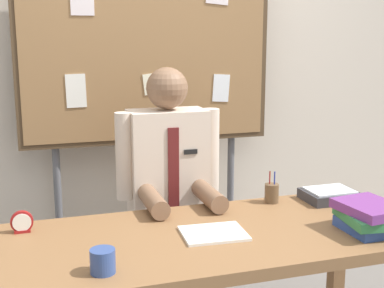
{
  "coord_description": "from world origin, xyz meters",
  "views": [
    {
      "loc": [
        -0.67,
        -1.95,
        1.54
      ],
      "look_at": [
        0.0,
        0.18,
        1.08
      ],
      "focal_mm": 48.68,
      "sensor_mm": 36.0,
      "label": 1
    }
  ],
  "objects_px": {
    "desk_clock": "(22,223)",
    "coffee_mug": "(103,261)",
    "paper_tray": "(330,195)",
    "desk": "(205,252)",
    "book_stack": "(368,217)",
    "person": "(169,208)",
    "bulletin_board": "(147,45)",
    "pen_holder": "(272,193)",
    "open_notebook": "(214,233)"
  },
  "relations": [
    {
      "from": "desk",
      "to": "paper_tray",
      "type": "xyz_separation_m",
      "value": [
        0.75,
        0.24,
        0.11
      ]
    },
    {
      "from": "person",
      "to": "pen_holder",
      "type": "distance_m",
      "value": 0.55
    },
    {
      "from": "open_notebook",
      "to": "desk_clock",
      "type": "height_order",
      "value": "desk_clock"
    },
    {
      "from": "person",
      "to": "bulletin_board",
      "type": "bearing_deg",
      "value": 90.0
    },
    {
      "from": "pen_holder",
      "to": "open_notebook",
      "type": "bearing_deg",
      "value": -142.84
    },
    {
      "from": "bulletin_board",
      "to": "paper_tray",
      "type": "height_order",
      "value": "bulletin_board"
    },
    {
      "from": "person",
      "to": "bulletin_board",
      "type": "height_order",
      "value": "bulletin_board"
    },
    {
      "from": "person",
      "to": "open_notebook",
      "type": "xyz_separation_m",
      "value": [
        0.03,
        -0.61,
        0.09
      ]
    },
    {
      "from": "desk",
      "to": "coffee_mug",
      "type": "relative_size",
      "value": 20.7
    },
    {
      "from": "paper_tray",
      "to": "person",
      "type": "bearing_deg",
      "value": 154.91
    },
    {
      "from": "desk",
      "to": "book_stack",
      "type": "relative_size",
      "value": 6.52
    },
    {
      "from": "open_notebook",
      "to": "book_stack",
      "type": "bearing_deg",
      "value": -14.27
    },
    {
      "from": "bulletin_board",
      "to": "open_notebook",
      "type": "bearing_deg",
      "value": -88.31
    },
    {
      "from": "open_notebook",
      "to": "bulletin_board",
      "type": "bearing_deg",
      "value": 91.69
    },
    {
      "from": "book_stack",
      "to": "open_notebook",
      "type": "relative_size",
      "value": 1.08
    },
    {
      "from": "person",
      "to": "coffee_mug",
      "type": "height_order",
      "value": "person"
    },
    {
      "from": "book_stack",
      "to": "desk_clock",
      "type": "relative_size",
      "value": 3.04
    },
    {
      "from": "open_notebook",
      "to": "coffee_mug",
      "type": "height_order",
      "value": "coffee_mug"
    },
    {
      "from": "desk",
      "to": "person",
      "type": "bearing_deg",
      "value": 90.0
    },
    {
      "from": "person",
      "to": "pen_holder",
      "type": "relative_size",
      "value": 8.67
    },
    {
      "from": "bulletin_board",
      "to": "paper_tray",
      "type": "distance_m",
      "value": 1.32
    },
    {
      "from": "coffee_mug",
      "to": "paper_tray",
      "type": "xyz_separation_m",
      "value": [
        1.21,
        0.48,
        -0.02
      ]
    },
    {
      "from": "paper_tray",
      "to": "coffee_mug",
      "type": "bearing_deg",
      "value": -158.26
    },
    {
      "from": "bulletin_board",
      "to": "desk_clock",
      "type": "relative_size",
      "value": 22.59
    },
    {
      "from": "coffee_mug",
      "to": "pen_holder",
      "type": "distance_m",
      "value": 1.06
    },
    {
      "from": "book_stack",
      "to": "open_notebook",
      "type": "bearing_deg",
      "value": 165.73
    },
    {
      "from": "desk",
      "to": "book_stack",
      "type": "distance_m",
      "value": 0.71
    },
    {
      "from": "person",
      "to": "coffee_mug",
      "type": "distance_m",
      "value": 0.96
    },
    {
      "from": "book_stack",
      "to": "pen_holder",
      "type": "height_order",
      "value": "pen_holder"
    },
    {
      "from": "desk",
      "to": "coffee_mug",
      "type": "distance_m",
      "value": 0.53
    },
    {
      "from": "bulletin_board",
      "to": "paper_tray",
      "type": "bearing_deg",
      "value": -46.84
    },
    {
      "from": "person",
      "to": "pen_holder",
      "type": "height_order",
      "value": "person"
    },
    {
      "from": "book_stack",
      "to": "desk_clock",
      "type": "distance_m",
      "value": 1.46
    },
    {
      "from": "desk",
      "to": "book_stack",
      "type": "bearing_deg",
      "value": -15.24
    },
    {
      "from": "desk",
      "to": "desk_clock",
      "type": "distance_m",
      "value": 0.78
    },
    {
      "from": "open_notebook",
      "to": "paper_tray",
      "type": "relative_size",
      "value": 1.02
    },
    {
      "from": "person",
      "to": "paper_tray",
      "type": "xyz_separation_m",
      "value": [
        0.75,
        -0.35,
        0.11
      ]
    },
    {
      "from": "bulletin_board",
      "to": "pen_holder",
      "type": "bearing_deg",
      "value": -58.51
    },
    {
      "from": "desk_clock",
      "to": "coffee_mug",
      "type": "relative_size",
      "value": 1.05
    },
    {
      "from": "desk",
      "to": "open_notebook",
      "type": "xyz_separation_m",
      "value": [
        0.03,
        -0.02,
        0.09
      ]
    },
    {
      "from": "desk",
      "to": "paper_tray",
      "type": "bearing_deg",
      "value": 17.94
    },
    {
      "from": "book_stack",
      "to": "bulletin_board",
      "type": "bearing_deg",
      "value": 118.61
    },
    {
      "from": "bulletin_board",
      "to": "coffee_mug",
      "type": "bearing_deg",
      "value": -109.77
    },
    {
      "from": "bulletin_board",
      "to": "desk_clock",
      "type": "xyz_separation_m",
      "value": [
        -0.73,
        -0.79,
        -0.72
      ]
    },
    {
      "from": "desk",
      "to": "open_notebook",
      "type": "relative_size",
      "value": 7.02
    },
    {
      "from": "person",
      "to": "desk_clock",
      "type": "relative_size",
      "value": 14.81
    },
    {
      "from": "person",
      "to": "paper_tray",
      "type": "distance_m",
      "value": 0.83
    },
    {
      "from": "desk_clock",
      "to": "open_notebook",
      "type": "bearing_deg",
      "value": -19.47
    },
    {
      "from": "bulletin_board",
      "to": "open_notebook",
      "type": "xyz_separation_m",
      "value": [
        0.03,
        -1.06,
        -0.76
      ]
    },
    {
      "from": "pen_holder",
      "to": "desk_clock",
      "type": "bearing_deg",
      "value": -177.58
    }
  ]
}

